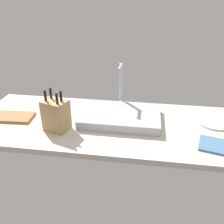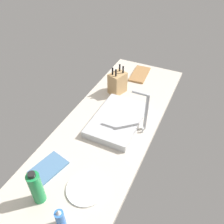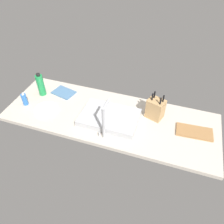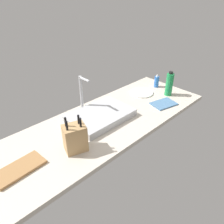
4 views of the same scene
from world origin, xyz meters
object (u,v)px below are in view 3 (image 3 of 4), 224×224
at_px(dinner_plate, 46,110).
at_px(water_bottle, 41,85).
at_px(faucet, 104,121).
at_px(soap_bottle, 24,99).
at_px(cutting_board, 194,132).
at_px(sink_basin, 109,117).
at_px(dish_towel, 64,92).
at_px(knife_block, 155,109).

bearing_deg(dinner_plate, water_bottle, -51.83).
bearing_deg(faucet, water_bottle, -23.16).
bearing_deg(water_bottle, soap_bottle, 70.37).
bearing_deg(cutting_board, dinner_plate, 6.29).
height_order(sink_basin, faucet, faucet).
relative_size(dinner_plate, dish_towel, 1.06).
bearing_deg(knife_block, soap_bottle, 28.74).
relative_size(faucet, dinner_plate, 1.38).
xyz_separation_m(water_bottle, dish_towel, (-0.19, -0.08, -0.11)).
height_order(sink_basin, dish_towel, sink_basin).
height_order(sink_basin, knife_block, knife_block).
xyz_separation_m(cutting_board, dish_towel, (1.29, -0.14, -0.00)).
bearing_deg(water_bottle, dish_towel, -156.53).
bearing_deg(faucet, cutting_board, -158.31).
bearing_deg(cutting_board, water_bottle, -2.23).
relative_size(soap_bottle, dish_towel, 0.67).
bearing_deg(water_bottle, dinner_plate, 128.17).
height_order(soap_bottle, water_bottle, water_bottle).
height_order(knife_block, soap_bottle, knife_block).
xyz_separation_m(sink_basin, knife_block, (-0.37, -0.17, 0.07)).
distance_m(soap_bottle, dinner_plate, 0.23).
bearing_deg(soap_bottle, faucet, 170.44).
bearing_deg(dish_towel, dinner_plate, 83.71).
height_order(water_bottle, dinner_plate, water_bottle).
height_order(faucet, dinner_plate, faucet).
bearing_deg(faucet, dinner_plate, -11.94).
xyz_separation_m(faucet, dinner_plate, (0.62, -0.13, -0.17)).
xyz_separation_m(sink_basin, faucet, (-0.02, 0.20, 0.15)).
bearing_deg(cutting_board, knife_block, -13.50).
bearing_deg(soap_bottle, sink_basin, -176.32).
bearing_deg(soap_bottle, water_bottle, -109.63).
distance_m(sink_basin, dish_towel, 0.61).
distance_m(faucet, knife_block, 0.51).
bearing_deg(sink_basin, soap_bottle, 3.68).
height_order(faucet, soap_bottle, faucet).
bearing_deg(faucet, knife_block, -133.48).
relative_size(cutting_board, water_bottle, 1.23).
bearing_deg(knife_block, water_bottle, 19.75).
xyz_separation_m(faucet, cutting_board, (-0.70, -0.28, -0.17)).
bearing_deg(faucet, dish_towel, -35.22).
relative_size(sink_basin, soap_bottle, 3.48).
bearing_deg(dinner_plate, soap_bottle, -2.91).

